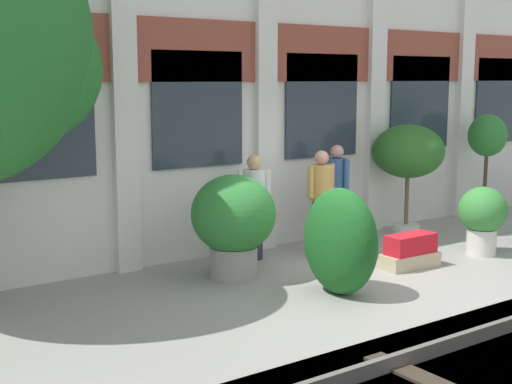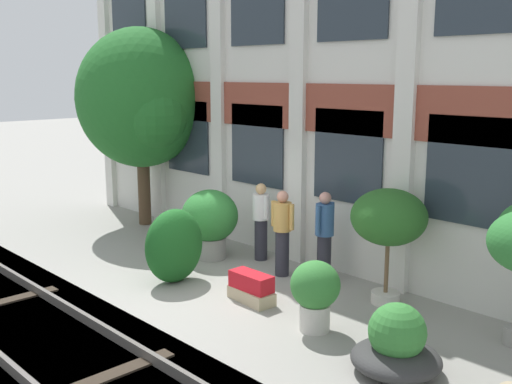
% 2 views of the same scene
% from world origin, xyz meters
% --- Properties ---
extents(ground_plane, '(80.00, 80.00, 0.00)m').
position_xyz_m(ground_plane, '(0.00, 0.00, 0.00)').
color(ground_plane, gray).
extents(apartment_facade, '(14.69, 0.64, 7.11)m').
position_xyz_m(apartment_facade, '(-0.00, 2.75, 3.55)').
color(apartment_facade, silver).
rests_on(apartment_facade, ground).
extents(potted_plant_glazed_jar, '(1.16, 1.16, 1.42)m').
position_xyz_m(potted_plant_glazed_jar, '(-1.36, 1.33, 0.81)').
color(potted_plant_glazed_jar, gray).
rests_on(potted_plant_glazed_jar, ground).
extents(potted_plant_terracotta_small, '(0.72, 0.72, 2.03)m').
position_xyz_m(potted_plant_terracotta_small, '(4.72, 1.83, 1.54)').
color(potted_plant_terracotta_small, gray).
rests_on(potted_plant_terracotta_small, ground).
extents(potted_plant_square_trough, '(0.89, 0.44, 0.49)m').
position_xyz_m(potted_plant_square_trough, '(0.99, 0.27, 0.23)').
color(potted_plant_square_trough, tan).
rests_on(potted_plant_square_trough, ground).
extents(potted_plant_tall_urn, '(1.23, 1.23, 1.92)m').
position_xyz_m(potted_plant_tall_urn, '(2.58, 1.83, 1.42)').
color(potted_plant_tall_urn, beige).
rests_on(potted_plant_tall_urn, ground).
extents(potted_plant_fluted_column, '(0.73, 0.73, 1.06)m').
position_xyz_m(potted_plant_fluted_column, '(2.47, 0.17, 0.62)').
color(potted_plant_fluted_column, beige).
rests_on(potted_plant_fluted_column, ground).
extents(resident_by_doorway, '(0.34, 0.53, 1.64)m').
position_xyz_m(resident_by_doorway, '(1.10, 2.01, 0.88)').
color(resident_by_doorway, '#282833').
rests_on(resident_by_doorway, ground).
extents(resident_watching_tracks, '(0.53, 0.34, 1.62)m').
position_xyz_m(resident_watching_tracks, '(0.43, 1.60, 0.87)').
color(resident_watching_tracks, '#282833').
rests_on(resident_watching_tracks, ground).
extents(resident_near_plants, '(0.51, 0.34, 1.58)m').
position_xyz_m(resident_near_plants, '(-0.54, 1.99, 0.85)').
color(resident_near_plants, '#282833').
rests_on(resident_near_plants, ground).
extents(topiary_hedge, '(0.72, 1.18, 1.36)m').
position_xyz_m(topiary_hedge, '(-0.68, -0.07, 0.68)').
color(topiary_hedge, '#19561E').
rests_on(topiary_hedge, ground).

